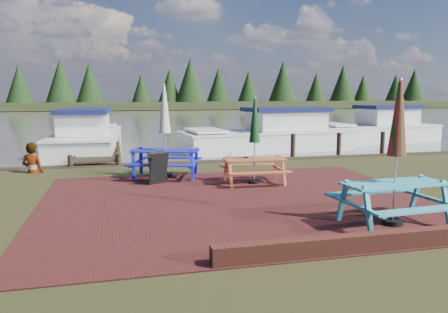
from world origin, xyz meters
TOP-DOWN VIEW (x-y plane):
  - ground at (0.00, 0.00)m, footprint 120.00×120.00m
  - paving at (0.00, 1.00)m, footprint 9.00×7.50m
  - brick_wall at (2.15, -2.42)m, footprint 6.21×1.79m
  - water at (0.00, 37.00)m, footprint 120.00×60.00m
  - far_treeline at (0.00, 66.00)m, footprint 120.00×10.00m
  - picnic_table_teal at (2.26, -1.46)m, footprint 2.06×1.86m
  - picnic_table_red at (0.90, 2.83)m, footprint 1.78×1.61m
  - picnic_table_blue at (-1.37, 4.30)m, footprint 2.40×2.26m
  - chalkboard at (-1.67, 3.45)m, footprint 0.58×0.74m
  - jetty at (-3.50, 11.28)m, footprint 1.76×9.08m
  - boat_jetty at (-4.02, 11.83)m, footprint 3.06×7.78m
  - boat_near at (4.33, 10.88)m, footprint 8.41×3.67m
  - boat_far at (11.26, 12.84)m, footprint 7.37×3.32m
  - person at (-5.33, 6.08)m, footprint 0.81×0.67m

SIDE VIEW (x-z plane):
  - ground at x=0.00m, z-range 0.00..0.00m
  - water at x=0.00m, z-range -0.01..0.01m
  - paving at x=0.00m, z-range 0.00..0.02m
  - jetty at x=-3.50m, z-range -0.39..0.61m
  - brick_wall at x=2.15m, z-range 0.00..0.30m
  - chalkboard at x=-1.67m, z-range 0.02..0.89m
  - boat_near at x=4.33m, z-range -0.65..1.56m
  - boat_jetty at x=-4.02m, z-range -0.65..1.57m
  - boat_far at x=11.26m, z-range -0.65..1.58m
  - picnic_table_red at x=0.90m, z-range -0.35..2.00m
  - picnic_table_teal at x=2.26m, z-range -0.41..2.31m
  - picnic_table_blue at x=-1.37m, z-range -0.41..2.31m
  - person at x=-5.33m, z-range 0.00..1.91m
  - far_treeline at x=0.00m, z-range -0.77..7.33m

